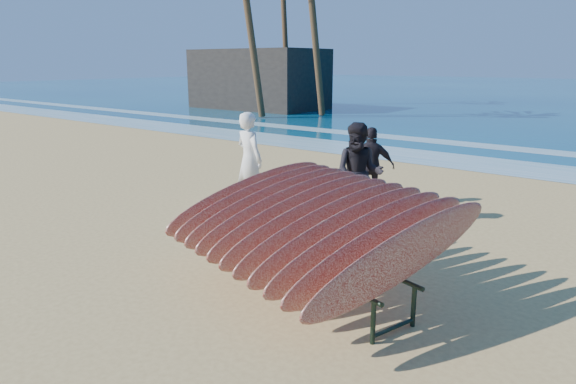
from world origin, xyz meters
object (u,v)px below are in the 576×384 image
object	(u,v)px
person_dark_a	(359,174)
surfboard_rack	(311,222)
person_dark_b	(371,166)
person_white	(249,159)
building	(259,79)

from	to	relation	value
person_dark_a	surfboard_rack	bearing A→B (deg)	-93.97
person_dark_a	person_dark_b	size ratio (longest dim) A/B	1.15
person_dark_a	person_white	bearing A→B (deg)	163.90
surfboard_rack	person_white	world-z (taller)	person_white
surfboard_rack	person_dark_b	size ratio (longest dim) A/B	2.33
surfboard_rack	building	size ratio (longest dim) A/B	0.45
surfboard_rack	person_white	size ratio (longest dim) A/B	1.95
surfboard_rack	person_dark_a	bearing A→B (deg)	124.89
person_dark_a	person_dark_b	xyz separation A→B (m)	(-0.47, 1.32, -0.12)
person_white	person_dark_b	bearing A→B (deg)	-128.95
building	person_dark_a	bearing A→B (deg)	-44.46
person_dark_b	surfboard_rack	bearing A→B (deg)	83.42
person_white	person_dark_b	size ratio (longest dim) A/B	1.19
person_white	surfboard_rack	bearing A→B (deg)	154.97
person_white	person_dark_b	xyz separation A→B (m)	(2.00, 1.62, -0.16)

